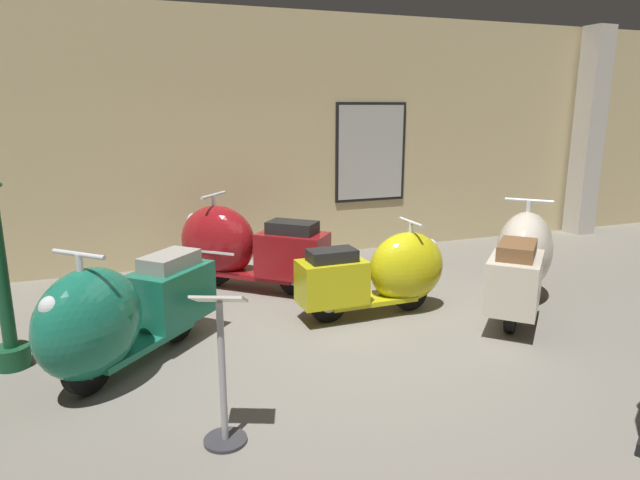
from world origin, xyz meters
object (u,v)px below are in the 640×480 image
Objects in this scene: scooter_1 at (240,246)px; info_stanchion at (223,381)px; scooter_2 at (385,273)px; scooter_3 at (521,261)px; scooter_0 at (118,315)px.

scooter_1 is 1.66× the size of info_stanchion.
scooter_2 is 1.49m from scooter_3.
scooter_2 is (2.60, 0.46, -0.06)m from scooter_0.
scooter_1 is 1.08× the size of scooter_2.
scooter_2 is (1.22, -1.35, -0.07)m from scooter_1.
scooter_1 is at bearing -173.22° from scooter_0.
info_stanchion is at bearing -140.19° from scooter_2.
scooter_0 is 1.59× the size of info_stanchion.
scooter_3 reaches higher than info_stanchion.
scooter_1 reaches higher than scooter_0.
scooter_1 reaches higher than scooter_2.
scooter_3 reaches higher than scooter_0.
scooter_3 is at bearing 21.70° from info_stanchion.
scooter_1 is at bearing 131.33° from scooter_2.
scooter_3 is at bearing 135.97° from scooter_0.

